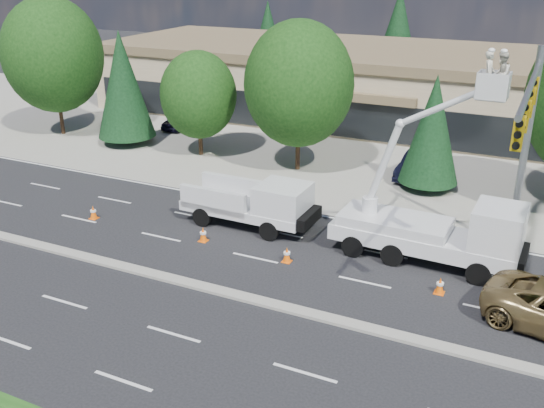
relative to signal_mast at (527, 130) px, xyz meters
The scene contains 21 objects.
ground 13.67m from the signal_mast, 144.92° to the right, with size 140.00×140.00×0.00m, color black.
concrete_apron 17.47m from the signal_mast, 127.74° to the left, with size 140.00×22.00×0.01m, color gray.
road_median 13.64m from the signal_mast, 144.92° to the right, with size 120.00×0.55×0.12m, color gray.
strip_mall 25.23m from the signal_mast, 113.62° to the left, with size 50.40×15.40×5.50m.
tree_front_a 33.00m from the signal_mast, 166.05° to the left, with size 7.09×7.09×9.83m.
tree_front_b 27.28m from the signal_mast, 163.00° to the left, with size 3.96×3.96×7.81m.
tree_front_c 21.65m from the signal_mast, 158.34° to the left, with size 4.94×4.94×6.85m.
tree_front_d 15.29m from the signal_mast, 148.59° to the left, with size 6.52×6.52×9.05m.
tree_front_e 9.75m from the signal_mast, 122.30° to the left, with size 3.31×3.31×6.52m.
tree_back_a 44.84m from the signal_mast, 128.72° to the left, with size 4.04×4.04×7.96m.
tree_back_b 37.68m from the signal_mast, 111.87° to the left, with size 4.86×4.86×9.57m.
signal_mast is the anchor object (origin of this frame).
utility_pickup 12.65m from the signal_mast, behind, with size 6.33×2.59×2.41m.
bucket_truck 4.98m from the signal_mast, 162.11° to the right, with size 8.01×2.82×9.20m.
traffic_cone_a 20.49m from the signal_mast, 169.84° to the right, with size 0.40×0.40×0.70m.
traffic_cone_b 14.58m from the signal_mast, 165.56° to the right, with size 0.40×0.40×0.70m.
traffic_cone_c 10.95m from the signal_mast, 157.62° to the right, with size 0.40×0.40×0.70m.
traffic_cone_d 6.98m from the signal_mast, 121.88° to the right, with size 0.40×0.40×0.70m.
traffic_cone_e 6.57m from the signal_mast, 73.70° to the right, with size 0.40×0.40×0.70m.
parked_car_west 28.68m from the signal_mast, 152.27° to the left, with size 1.60×3.97×1.35m, color black.
parked_car_east 12.61m from the signal_mast, 121.35° to the left, with size 1.61×4.61×1.52m, color black.
Camera 1 is at (10.81, -17.94, 12.38)m, focal length 40.00 mm.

